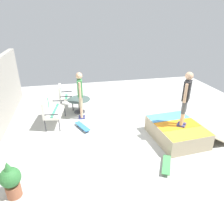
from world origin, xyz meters
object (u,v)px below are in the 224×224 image
skateboard_spare (166,165)px  potted_plant (11,179)px  patio_chair_near_house (63,95)px  patio_table (79,103)px  skate_ramp (177,131)px  skateboard_by_bench (82,126)px  person_skater (186,96)px  patio_bench (51,108)px  person_watching (80,92)px

skateboard_spare → potted_plant: (-0.16, 3.67, 0.38)m
patio_chair_near_house → patio_table: (-0.52, -0.59, -0.21)m
patio_chair_near_house → skateboard_spare: patio_chair_near_house is taller
skate_ramp → patio_chair_near_house: size_ratio=2.13×
skateboard_by_bench → skateboard_spare: bearing=-141.9°
person_skater → skateboard_spare: bearing=139.0°
patio_bench → skateboard_by_bench: bearing=-121.5°
potted_plant → skate_ramp: bearing=-73.4°
skate_ramp → patio_bench: (1.90, 3.90, 0.35)m
person_watching → skateboard_by_bench: (-0.85, 0.05, -0.96)m
potted_plant → person_watching: bearing=-26.7°
person_skater → skateboard_spare: person_skater is taller
skate_ramp → patio_chair_near_house: 4.72m
patio_bench → skateboard_spare: bearing=-136.4°
patio_chair_near_house → skateboard_spare: (-4.39, -2.54, -0.53)m
potted_plant → skateboard_by_bench: bearing=-32.9°
person_skater → potted_plant: (-1.29, 4.66, -1.03)m
patio_bench → patio_chair_near_house: same height
person_watching → potted_plant: bearing=153.3°
skateboard_spare → person_watching: bearing=29.7°
skate_ramp → potted_plant: 4.81m
skateboard_spare → potted_plant: potted_plant is taller
patio_chair_near_house → skateboard_spare: size_ratio=1.28×
patio_chair_near_house → person_skater: person_skater is taller
patio_bench → patio_table: (0.76, -1.01, -0.21)m
patio_chair_near_house → person_skater: 4.88m
patio_bench → skateboard_by_bench: (-0.62, -1.01, -0.53)m
patio_bench → potted_plant: 3.35m
person_skater → potted_plant: 4.94m
patio_chair_near_house → skateboard_by_bench: size_ratio=1.26×
person_watching → potted_plant: 3.97m
skateboard_by_bench → patio_bench: bearing=58.5°
skate_ramp → patio_table: size_ratio=2.42×
person_skater → patio_table: bearing=47.0°
patio_chair_near_house → person_skater: size_ratio=0.61×
patio_table → person_skater: size_ratio=0.54×
skate_ramp → person_skater: 1.23m
potted_plant → patio_table: bearing=-23.1°
patio_bench → skateboard_spare: size_ratio=1.66×
skateboard_by_bench → potted_plant: potted_plant is taller
skateboard_spare → potted_plant: bearing=92.4°
person_watching → potted_plant: size_ratio=1.93×
person_watching → skateboard_by_bench: person_watching is taller
patio_bench → patio_chair_near_house: (1.27, -0.42, -0.00)m
skateboard_spare → potted_plant: 3.69m
patio_chair_near_house → skateboard_by_bench: bearing=-162.7°
skate_ramp → patio_table: bearing=47.4°
patio_bench → potted_plant: (-3.27, 0.70, -0.15)m
skateboard_spare → patio_bench: bearing=43.6°
patio_chair_near_house → potted_plant: (-4.54, 1.13, -0.15)m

